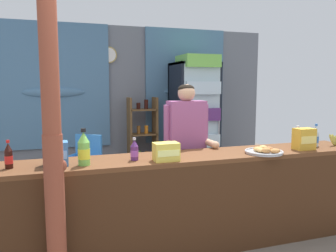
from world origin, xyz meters
The scene contains 17 objects.
ground_plane centered at (0.00, 1.26, 0.00)m, with size 8.17×8.17×0.00m, color #665B51.
back_wall_curtained centered at (-0.01, 3.19, 1.32)m, with size 5.28×0.22×2.55m.
stall_counter centered at (0.14, 0.27, 0.57)m, with size 3.71×0.55×0.91m.
timber_post centered at (-1.09, -0.02, 1.17)m, with size 0.17×0.14×2.44m.
drink_fridge centered at (1.15, 2.66, 1.12)m, with size 0.70×0.75×2.05m.
bottle_shelf_rack centered at (0.30, 2.90, 0.71)m, with size 0.48×0.28×1.37m.
plastic_lawn_chair centered at (-0.71, 2.30, 0.49)m, with size 0.61×0.61×0.86m.
shopkeeper centered at (0.29, 0.87, 0.99)m, with size 0.52×0.42×1.58m.
soda_bottle_lime_soda centered at (-0.85, 0.29, 1.04)m, with size 0.10×0.10×0.31m.
soda_bottle_cola centered at (-1.43, 0.37, 1.01)m, with size 0.06×0.06×0.23m.
soda_bottle_water centered at (1.61, 0.40, 1.01)m, with size 0.07×0.07×0.25m.
soda_bottle_orange_soda centered at (1.49, 0.54, 1.00)m, with size 0.07×0.07×0.21m.
soda_bottle_grape_soda centered at (-0.42, 0.34, 0.99)m, with size 0.07×0.07×0.20m.
snack_box_biscuit centered at (-1.08, 0.35, 1.01)m, with size 0.19×0.15×0.20m.
snack_box_choco_powder centered at (1.36, 0.28, 1.02)m, with size 0.20×0.14×0.22m.
snack_box_instant_noodle centered at (-0.16, 0.23, 0.99)m, with size 0.22×0.15×0.16m.
pastry_tray centered at (0.85, 0.23, 0.93)m, with size 0.37×0.37×0.07m.
Camera 1 is at (-1.06, -2.53, 1.57)m, focal length 36.03 mm.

